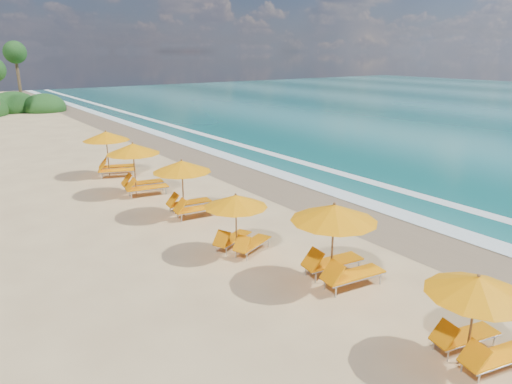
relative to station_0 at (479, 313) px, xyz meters
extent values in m
plane|color=#D4B77C|center=(1.48, 10.65, -1.27)|extent=(160.00, 160.00, 0.00)
cube|color=#887051|center=(5.48, 10.65, -1.27)|extent=(4.00, 160.00, 0.01)
cube|color=white|center=(6.98, 10.65, -1.24)|extent=(1.20, 160.00, 0.01)
cube|color=white|center=(9.98, 10.65, -1.25)|extent=(0.80, 160.00, 0.01)
cylinder|color=olive|center=(-0.17, 0.04, -0.19)|extent=(0.05, 0.05, 2.17)
cone|color=orange|center=(-0.17, 0.04, 0.72)|extent=(2.67, 2.67, 0.44)
sphere|color=olive|center=(-0.17, 0.04, 0.96)|extent=(0.08, 0.08, 0.08)
cylinder|color=olive|center=(0.01, 4.63, -0.01)|extent=(0.06, 0.06, 2.53)
cone|color=orange|center=(0.01, 4.63, 1.05)|extent=(2.92, 2.92, 0.51)
sphere|color=olive|center=(0.01, 4.63, 1.33)|extent=(0.09, 0.09, 0.09)
cylinder|color=olive|center=(-1.15, 8.16, -0.20)|extent=(0.05, 0.05, 2.14)
cone|color=orange|center=(-1.15, 8.16, 0.69)|extent=(2.87, 2.87, 0.43)
sphere|color=olive|center=(-1.15, 8.16, 0.93)|extent=(0.08, 0.08, 0.08)
cylinder|color=olive|center=(-0.84, 12.82, -0.06)|extent=(0.06, 0.06, 2.43)
cone|color=orange|center=(-0.84, 12.82, 0.95)|extent=(2.77, 2.77, 0.49)
sphere|color=olive|center=(-0.84, 12.82, 1.22)|extent=(0.09, 0.09, 0.09)
cylinder|color=olive|center=(-1.32, 17.09, 0.00)|extent=(0.06, 0.06, 2.54)
cone|color=orange|center=(-1.32, 17.09, 1.05)|extent=(3.00, 3.00, 0.51)
sphere|color=olive|center=(-1.32, 17.09, 1.34)|extent=(0.09, 0.09, 0.09)
cylinder|color=olive|center=(-1.20, 21.47, -0.01)|extent=(0.06, 0.06, 2.52)
cone|color=orange|center=(-1.20, 21.47, 1.04)|extent=(3.32, 3.32, 0.51)
sphere|color=olive|center=(-1.20, 21.47, 1.32)|extent=(0.09, 0.09, 0.09)
ellipsoid|color=#163D14|center=(-0.52, 57.65, -0.72)|extent=(5.60, 5.60, 3.64)
ellipsoid|color=#163D14|center=(2.48, 55.65, -0.78)|extent=(5.00, 5.00, 3.25)
cylinder|color=brown|center=(0.48, 57.65, 2.13)|extent=(0.36, 0.36, 6.80)
sphere|color=#163D14|center=(0.48, 57.65, 5.53)|extent=(2.60, 2.60, 2.60)
camera|label=1|loc=(-9.35, -4.51, 5.60)|focal=32.46mm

